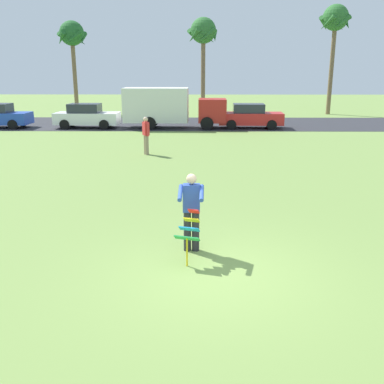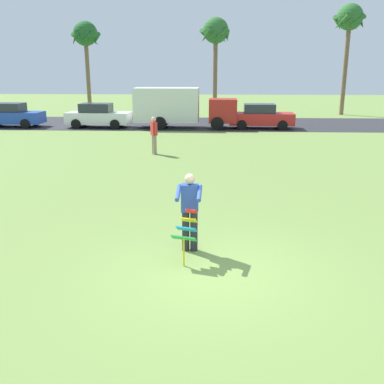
{
  "view_description": "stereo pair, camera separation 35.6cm",
  "coord_description": "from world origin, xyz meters",
  "px_view_note": "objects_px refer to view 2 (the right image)",
  "views": [
    {
      "loc": [
        -0.4,
        -7.78,
        3.87
      ],
      "look_at": [
        -0.52,
        2.16,
        1.05
      ],
      "focal_mm": 41.07,
      "sensor_mm": 36.0,
      "label": 1
    },
    {
      "loc": [
        -0.05,
        -7.77,
        3.87
      ],
      "look_at": [
        -0.52,
        2.16,
        1.05
      ],
      "focal_mm": 41.07,
      "sensor_mm": 36.0,
      "label": 2
    }
  ],
  "objects_px": {
    "parked_car_white": "(98,116)",
    "person_walker_near": "(154,134)",
    "palm_tree_left_near": "(86,37)",
    "person_kite_flyer": "(190,209)",
    "palm_tree_centre_far": "(349,22)",
    "palm_tree_right_near": "(216,34)",
    "parked_car_blue": "(11,115)",
    "parked_truck_red_cab": "(179,107)",
    "kite_held": "(186,230)",
    "parked_car_red": "(261,117)"
  },
  "relations": [
    {
      "from": "parked_truck_red_cab",
      "to": "palm_tree_right_near",
      "type": "relative_size",
      "value": 0.85
    },
    {
      "from": "kite_held",
      "to": "palm_tree_right_near",
      "type": "bearing_deg",
      "value": 88.78
    },
    {
      "from": "palm_tree_left_near",
      "to": "person_walker_near",
      "type": "height_order",
      "value": "palm_tree_left_near"
    },
    {
      "from": "person_kite_flyer",
      "to": "palm_tree_centre_far",
      "type": "bearing_deg",
      "value": 68.9
    },
    {
      "from": "parked_car_blue",
      "to": "palm_tree_right_near",
      "type": "distance_m",
      "value": 17.49
    },
    {
      "from": "kite_held",
      "to": "person_walker_near",
      "type": "relative_size",
      "value": 0.62
    },
    {
      "from": "person_kite_flyer",
      "to": "palm_tree_right_near",
      "type": "height_order",
      "value": "palm_tree_right_near"
    },
    {
      "from": "parked_truck_red_cab",
      "to": "person_walker_near",
      "type": "distance_m",
      "value": 9.33
    },
    {
      "from": "kite_held",
      "to": "parked_car_red",
      "type": "xyz_separation_m",
      "value": [
        3.66,
        21.03,
        0.06
      ]
    },
    {
      "from": "parked_car_blue",
      "to": "palm_tree_right_near",
      "type": "xyz_separation_m",
      "value": [
        13.81,
        9.05,
        5.75
      ]
    },
    {
      "from": "parked_car_blue",
      "to": "palm_tree_centre_far",
      "type": "distance_m",
      "value": 27.22
    },
    {
      "from": "kite_held",
      "to": "parked_car_white",
      "type": "distance_m",
      "value": 22.23
    },
    {
      "from": "person_kite_flyer",
      "to": "palm_tree_left_near",
      "type": "bearing_deg",
      "value": 109.04
    },
    {
      "from": "person_walker_near",
      "to": "parked_car_red",
      "type": "bearing_deg",
      "value": 57.8
    },
    {
      "from": "kite_held",
      "to": "palm_tree_right_near",
      "type": "height_order",
      "value": "palm_tree_right_near"
    },
    {
      "from": "palm_tree_right_near",
      "to": "palm_tree_centre_far",
      "type": "relative_size",
      "value": 0.89
    },
    {
      "from": "person_kite_flyer",
      "to": "person_walker_near",
      "type": "distance_m",
      "value": 11.33
    },
    {
      "from": "palm_tree_left_near",
      "to": "person_walker_near",
      "type": "relative_size",
      "value": 4.51
    },
    {
      "from": "parked_car_red",
      "to": "palm_tree_left_near",
      "type": "distance_m",
      "value": 18.77
    },
    {
      "from": "parked_car_blue",
      "to": "palm_tree_centre_far",
      "type": "height_order",
      "value": "palm_tree_centre_far"
    },
    {
      "from": "parked_car_white",
      "to": "palm_tree_left_near",
      "type": "xyz_separation_m",
      "value": [
        -3.51,
        10.68,
        5.67
      ]
    },
    {
      "from": "parked_car_blue",
      "to": "parked_truck_red_cab",
      "type": "bearing_deg",
      "value": -0.01
    },
    {
      "from": "person_kite_flyer",
      "to": "palm_tree_right_near",
      "type": "relative_size",
      "value": 0.22
    },
    {
      "from": "person_kite_flyer",
      "to": "parked_car_blue",
      "type": "bearing_deg",
      "value": 122.9
    },
    {
      "from": "parked_car_blue",
      "to": "palm_tree_centre_far",
      "type": "xyz_separation_m",
      "value": [
        24.68,
        9.33,
        6.68
      ]
    },
    {
      "from": "parked_car_white",
      "to": "person_walker_near",
      "type": "distance_m",
      "value": 10.56
    },
    {
      "from": "parked_car_blue",
      "to": "person_walker_near",
      "type": "bearing_deg",
      "value": -40.28
    },
    {
      "from": "parked_truck_red_cab",
      "to": "palm_tree_right_near",
      "type": "height_order",
      "value": "palm_tree_right_near"
    },
    {
      "from": "kite_held",
      "to": "palm_tree_left_near",
      "type": "bearing_deg",
      "value": 108.63
    },
    {
      "from": "parked_car_blue",
      "to": "parked_car_white",
      "type": "bearing_deg",
      "value": 0.0
    },
    {
      "from": "kite_held",
      "to": "parked_car_white",
      "type": "height_order",
      "value": "parked_car_white"
    },
    {
      "from": "palm_tree_left_near",
      "to": "palm_tree_right_near",
      "type": "xyz_separation_m",
      "value": [
        11.34,
        -1.63,
        0.08
      ]
    },
    {
      "from": "parked_car_blue",
      "to": "parked_truck_red_cab",
      "type": "height_order",
      "value": "parked_truck_red_cab"
    },
    {
      "from": "parked_car_red",
      "to": "palm_tree_right_near",
      "type": "xyz_separation_m",
      "value": [
        -3.02,
        9.05,
        5.75
      ]
    },
    {
      "from": "person_kite_flyer",
      "to": "palm_tree_right_near",
      "type": "xyz_separation_m",
      "value": [
        0.61,
        29.46,
        5.57
      ]
    },
    {
      "from": "kite_held",
      "to": "palm_tree_left_near",
      "type": "distance_m",
      "value": 33.95
    },
    {
      "from": "kite_held",
      "to": "person_walker_near",
      "type": "distance_m",
      "value": 11.94
    },
    {
      "from": "parked_car_white",
      "to": "palm_tree_right_near",
      "type": "relative_size",
      "value": 0.54
    },
    {
      "from": "person_kite_flyer",
      "to": "parked_car_red",
      "type": "distance_m",
      "value": 20.73
    },
    {
      "from": "parked_car_blue",
      "to": "parked_car_red",
      "type": "distance_m",
      "value": 16.83
    },
    {
      "from": "palm_tree_left_near",
      "to": "palm_tree_right_near",
      "type": "bearing_deg",
      "value": -8.17
    },
    {
      "from": "parked_car_red",
      "to": "palm_tree_right_near",
      "type": "relative_size",
      "value": 0.54
    },
    {
      "from": "parked_car_red",
      "to": "kite_held",
      "type": "bearing_deg",
      "value": -99.88
    },
    {
      "from": "parked_car_red",
      "to": "person_walker_near",
      "type": "distance_m",
      "value": 10.99
    },
    {
      "from": "person_kite_flyer",
      "to": "parked_car_blue",
      "type": "relative_size",
      "value": 0.41
    },
    {
      "from": "person_kite_flyer",
      "to": "parked_car_blue",
      "type": "distance_m",
      "value": 24.31
    },
    {
      "from": "kite_held",
      "to": "palm_tree_centre_far",
      "type": "height_order",
      "value": "palm_tree_centre_far"
    },
    {
      "from": "parked_truck_red_cab",
      "to": "palm_tree_left_near",
      "type": "distance_m",
      "value": 14.83
    },
    {
      "from": "person_kite_flyer",
      "to": "kite_held",
      "type": "distance_m",
      "value": 0.67
    },
    {
      "from": "parked_car_blue",
      "to": "palm_tree_left_near",
      "type": "relative_size",
      "value": 0.54
    }
  ]
}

